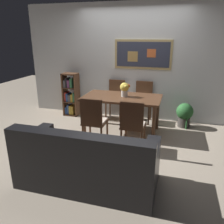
{
  "coord_description": "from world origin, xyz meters",
  "views": [
    {
      "loc": [
        1.01,
        -3.89,
        1.9
      ],
      "look_at": [
        -0.02,
        -0.31,
        0.65
      ],
      "focal_mm": 36.79,
      "sensor_mm": 36.0,
      "label": 1
    }
  ],
  "objects_px": {
    "dining_table": "(122,101)",
    "bookshelf": "(71,96)",
    "dining_chair_far_right": "(143,98)",
    "dining_chair_far_left": "(116,96)",
    "dining_chair_near_right": "(133,122)",
    "flower_vase": "(125,89)",
    "leather_couch": "(86,164)",
    "potted_ivy": "(185,114)",
    "dining_chair_near_left": "(93,118)"
  },
  "relations": [
    {
      "from": "dining_chair_far_right",
      "to": "flower_vase",
      "type": "height_order",
      "value": "flower_vase"
    },
    {
      "from": "dining_table",
      "to": "dining_chair_near_right",
      "type": "bearing_deg",
      "value": -64.48
    },
    {
      "from": "bookshelf",
      "to": "potted_ivy",
      "type": "bearing_deg",
      "value": -1.02
    },
    {
      "from": "leather_couch",
      "to": "dining_chair_near_right",
      "type": "bearing_deg",
      "value": 69.73
    },
    {
      "from": "dining_chair_near_right",
      "to": "flower_vase",
      "type": "height_order",
      "value": "flower_vase"
    },
    {
      "from": "dining_chair_near_right",
      "to": "leather_couch",
      "type": "distance_m",
      "value": 1.16
    },
    {
      "from": "flower_vase",
      "to": "dining_chair_near_left",
      "type": "bearing_deg",
      "value": -113.78
    },
    {
      "from": "dining_chair_far_left",
      "to": "flower_vase",
      "type": "xyz_separation_m",
      "value": [
        0.38,
        -0.75,
        0.37
      ]
    },
    {
      "from": "dining_table",
      "to": "dining_chair_far_right",
      "type": "bearing_deg",
      "value": 67.72
    },
    {
      "from": "dining_chair_far_right",
      "to": "dining_chair_near_left",
      "type": "distance_m",
      "value": 1.68
    },
    {
      "from": "dining_table",
      "to": "dining_chair_near_right",
      "type": "xyz_separation_m",
      "value": [
        0.38,
        -0.79,
        -0.11
      ]
    },
    {
      "from": "dining_table",
      "to": "dining_chair_far_left",
      "type": "height_order",
      "value": "dining_chair_far_left"
    },
    {
      "from": "dining_chair_near_left",
      "to": "bookshelf",
      "type": "distance_m",
      "value": 1.88
    },
    {
      "from": "leather_couch",
      "to": "bookshelf",
      "type": "xyz_separation_m",
      "value": [
        -1.44,
        2.54,
        0.18
      ]
    },
    {
      "from": "dining_chair_far_left",
      "to": "leather_couch",
      "type": "height_order",
      "value": "dining_chair_far_left"
    },
    {
      "from": "potted_ivy",
      "to": "dining_chair_near_left",
      "type": "bearing_deg",
      "value": -137.15
    },
    {
      "from": "dining_chair_far_left",
      "to": "flower_vase",
      "type": "distance_m",
      "value": 0.92
    },
    {
      "from": "dining_chair_near_right",
      "to": "leather_couch",
      "type": "bearing_deg",
      "value": -110.27
    },
    {
      "from": "dining_chair_far_right",
      "to": "bookshelf",
      "type": "distance_m",
      "value": 1.77
    },
    {
      "from": "dining_chair_near_left",
      "to": "leather_couch",
      "type": "distance_m",
      "value": 1.12
    },
    {
      "from": "dining_table",
      "to": "dining_chair_near_left",
      "type": "height_order",
      "value": "dining_chair_near_left"
    },
    {
      "from": "bookshelf",
      "to": "flower_vase",
      "type": "relative_size",
      "value": 3.75
    },
    {
      "from": "dining_chair_far_left",
      "to": "dining_chair_near_left",
      "type": "bearing_deg",
      "value": -89.14
    },
    {
      "from": "bookshelf",
      "to": "potted_ivy",
      "type": "relative_size",
      "value": 1.77
    },
    {
      "from": "dining_chair_far_right",
      "to": "dining_table",
      "type": "bearing_deg",
      "value": -112.28
    },
    {
      "from": "dining_chair_far_left",
      "to": "flower_vase",
      "type": "relative_size",
      "value": 3.28
    },
    {
      "from": "dining_chair_far_right",
      "to": "flower_vase",
      "type": "relative_size",
      "value": 3.28
    },
    {
      "from": "dining_table",
      "to": "dining_chair_near_right",
      "type": "height_order",
      "value": "dining_chair_near_right"
    },
    {
      "from": "dining_chair_far_right",
      "to": "dining_chair_near_left",
      "type": "bearing_deg",
      "value": -111.71
    },
    {
      "from": "potted_ivy",
      "to": "flower_vase",
      "type": "xyz_separation_m",
      "value": [
        -1.19,
        -0.62,
        0.62
      ]
    },
    {
      "from": "dining_chair_near_left",
      "to": "potted_ivy",
      "type": "xyz_separation_m",
      "value": [
        1.55,
        1.44,
        -0.25
      ]
    },
    {
      "from": "dining_chair_far_right",
      "to": "bookshelf",
      "type": "bearing_deg",
      "value": -177.4
    },
    {
      "from": "dining_chair_near_right",
      "to": "potted_ivy",
      "type": "xyz_separation_m",
      "value": [
        0.86,
        1.43,
        -0.25
      ]
    },
    {
      "from": "dining_table",
      "to": "bookshelf",
      "type": "bearing_deg",
      "value": 154.79
    },
    {
      "from": "dining_chair_far_right",
      "to": "dining_chair_far_left",
      "type": "bearing_deg",
      "value": -179.96
    },
    {
      "from": "dining_chair_near_right",
      "to": "potted_ivy",
      "type": "bearing_deg",
      "value": 58.89
    },
    {
      "from": "dining_chair_far_left",
      "to": "dining_chair_near_right",
      "type": "height_order",
      "value": "same"
    },
    {
      "from": "dining_chair_near_left",
      "to": "dining_chair_near_right",
      "type": "xyz_separation_m",
      "value": [
        0.69,
        0.01,
        0.0
      ]
    },
    {
      "from": "dining_chair_far_left",
      "to": "flower_vase",
      "type": "bearing_deg",
      "value": -63.03
    },
    {
      "from": "dining_chair_far_right",
      "to": "dining_chair_near_right",
      "type": "xyz_separation_m",
      "value": [
        0.06,
        -1.56,
        0.0
      ]
    },
    {
      "from": "bookshelf",
      "to": "dining_table",
      "type": "bearing_deg",
      "value": -25.21
    },
    {
      "from": "dining_chair_far_right",
      "to": "bookshelf",
      "type": "relative_size",
      "value": 0.87
    },
    {
      "from": "bookshelf",
      "to": "potted_ivy",
      "type": "height_order",
      "value": "bookshelf"
    },
    {
      "from": "dining_table",
      "to": "dining_chair_near_left",
      "type": "bearing_deg",
      "value": -111.17
    },
    {
      "from": "dining_chair_near_left",
      "to": "dining_table",
      "type": "bearing_deg",
      "value": 68.83
    },
    {
      "from": "dining_chair_near_left",
      "to": "dining_chair_near_right",
      "type": "bearing_deg",
      "value": 0.72
    },
    {
      "from": "dining_chair_near_left",
      "to": "potted_ivy",
      "type": "relative_size",
      "value": 1.55
    },
    {
      "from": "dining_table",
      "to": "bookshelf",
      "type": "distance_m",
      "value": 1.62
    },
    {
      "from": "leather_couch",
      "to": "bookshelf",
      "type": "distance_m",
      "value": 2.93
    },
    {
      "from": "dining_chair_far_left",
      "to": "bookshelf",
      "type": "relative_size",
      "value": 0.87
    }
  ]
}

